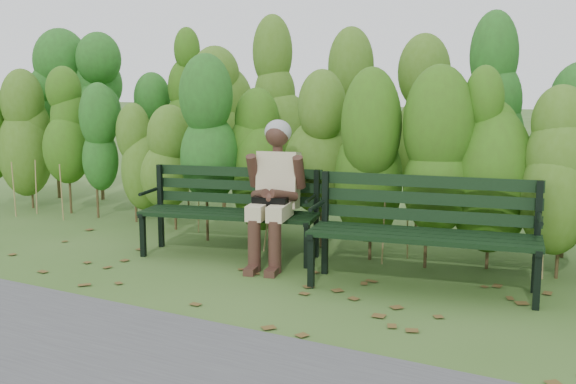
% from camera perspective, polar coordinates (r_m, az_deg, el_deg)
% --- Properties ---
extents(ground, '(80.00, 80.00, 0.00)m').
position_cam_1_polar(ground, '(5.67, -1.70, -8.01)').
color(ground, '#355D1E').
extents(hedge_band, '(11.04, 1.67, 2.42)m').
position_cam_1_polar(hedge_band, '(7.10, 5.83, 5.79)').
color(hedge_band, '#47381E').
rests_on(hedge_band, ground).
extents(leaf_litter, '(5.64, 2.23, 0.01)m').
position_cam_1_polar(leaf_litter, '(5.66, -3.77, -8.03)').
color(leaf_litter, brown).
rests_on(leaf_litter, ground).
extents(bench_left, '(1.80, 0.95, 0.86)m').
position_cam_1_polar(bench_left, '(6.60, -4.75, -1.04)').
color(bench_left, black).
rests_on(bench_left, ground).
extents(bench_right, '(1.91, 0.91, 0.92)m').
position_cam_1_polar(bench_right, '(5.64, 11.49, -2.60)').
color(bench_right, black).
rests_on(bench_right, ground).
extents(seated_woman, '(0.58, 0.85, 1.34)m').
position_cam_1_polar(seated_woman, '(6.25, -1.16, 0.63)').
color(seated_woman, beige).
rests_on(seated_woman, ground).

